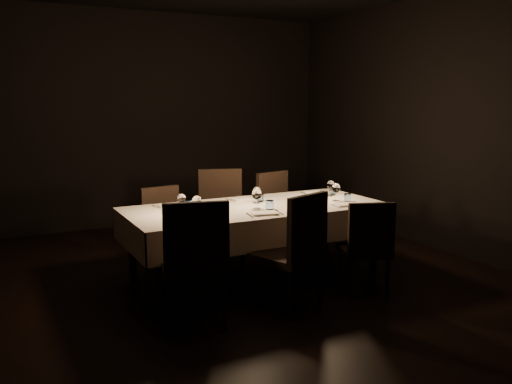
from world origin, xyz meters
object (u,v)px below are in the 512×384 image
chair_far_center (221,211)px  chair_far_right (279,209)px  dining_table (256,214)px  chair_near_center (295,247)px  chair_near_right (367,243)px  chair_near_left (195,259)px  chair_far_left (165,225)px

chair_far_center → chair_far_right: (0.70, -0.07, -0.03)m
dining_table → chair_near_center: chair_near_center is taller
dining_table → chair_near_right: size_ratio=2.85×
chair_far_right → chair_near_right: bearing=-102.2°
dining_table → chair_far_center: (-0.00, 0.84, -0.13)m
chair_near_left → chair_far_center: chair_near_left is taller
chair_near_left → chair_near_right: size_ratio=1.17×
chair_near_left → chair_far_left: (0.24, 1.50, -0.07)m
chair_far_left → chair_near_right: bearing=-56.1°
dining_table → chair_far_left: size_ratio=2.84×
dining_table → chair_near_left: bearing=-140.3°
chair_near_center → chair_near_right: chair_near_center is taller
chair_near_right → chair_near_center: bearing=21.4°
chair_far_left → chair_far_center: 0.70m
chair_near_right → dining_table: bearing=-27.8°
chair_far_center → chair_far_right: chair_far_center is taller
chair_near_right → chair_far_right: (-0.04, 1.57, 0.03)m
chair_far_center → chair_far_right: 0.70m
chair_far_right → chair_far_center: bearing=160.5°
chair_far_right → chair_near_left: bearing=-150.1°
chair_far_left → chair_far_right: 1.39m
dining_table → chair_near_right: (0.73, -0.80, -0.19)m
chair_near_center → chair_far_center: (0.04, 1.66, -0.00)m
chair_near_right → chair_far_center: bearing=-46.0°
dining_table → chair_far_left: chair_far_left is taller
chair_far_right → chair_near_center: bearing=-128.6°
chair_far_center → chair_near_center: bearing=-72.4°
dining_table → chair_far_center: 0.85m
chair_near_center → chair_far_left: chair_near_center is taller
chair_near_left → chair_near_right: (1.66, -0.03, -0.07)m
chair_near_right → chair_far_left: chair_far_left is taller
chair_near_left → chair_near_center: size_ratio=1.01×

